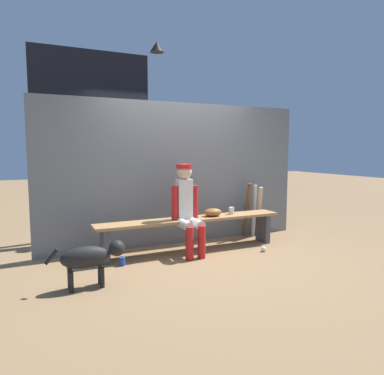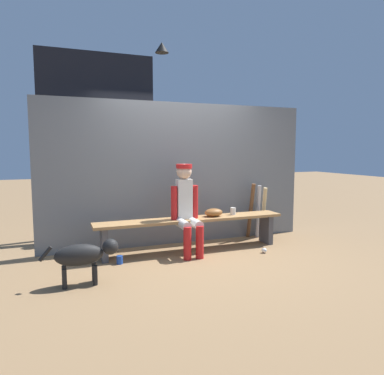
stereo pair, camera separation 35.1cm
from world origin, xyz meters
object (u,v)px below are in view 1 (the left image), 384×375
bat_aluminum_silver (254,211)px  scoreboard (96,98)px  dugout_bench (192,225)px  cup_on_bench (231,211)px  bat_wood_dark (247,210)px  cup_on_ground (122,261)px  baseball_glove (213,212)px  baseball (264,249)px  dog (91,257)px  player_seated (187,206)px  bat_wood_natural (259,211)px

bat_aluminum_silver → scoreboard: 3.26m
dugout_bench → cup_on_bench: bearing=1.7°
bat_wood_dark → cup_on_ground: bearing=-165.7°
baseball_glove → bat_aluminum_silver: bearing=20.0°
bat_wood_dark → cup_on_ground: (-2.30, -0.59, -0.41)m
baseball → cup_on_bench: (-0.25, 0.50, 0.51)m
baseball → scoreboard: 3.62m
bat_aluminum_silver → cup_on_bench: size_ratio=8.11×
baseball_glove → cup_on_ground: bearing=-171.0°
scoreboard → cup_on_bench: bearing=-38.7°
baseball → dog: (-2.51, -0.32, 0.30)m
dog → scoreboard: bearing=77.7°
dugout_bench → bat_wood_dark: size_ratio=3.04×
scoreboard → dog: (-0.49, -2.24, -2.00)m
player_seated → bat_wood_dark: size_ratio=1.38×
dugout_bench → player_seated: bearing=-138.1°
player_seated → cup_on_bench: 0.83m
cup_on_ground → bat_wood_natural: bearing=12.8°
dugout_bench → player_seated: player_seated is taller
cup_on_ground → dog: bearing=-129.5°
baseball → cup_on_bench: bearing=116.7°
scoreboard → bat_aluminum_silver: bearing=-23.8°
baseball_glove → bat_wood_dark: size_ratio=0.30×
baseball_glove → scoreboard: scoreboard is taller
baseball → scoreboard: size_ratio=0.02×
cup_on_bench → scoreboard: size_ratio=0.03×
dugout_bench → cup_on_ground: bearing=-168.2°
dugout_bench → cup_on_bench: size_ratio=25.85×
scoreboard → bat_wood_natural: bearing=-23.3°
bat_aluminum_silver → bat_wood_natural: bat_aluminum_silver is taller
bat_wood_natural → baseball: bat_wood_natural is taller
bat_wood_natural → scoreboard: (-2.53, 1.09, 1.91)m
cup_on_ground → scoreboard: size_ratio=0.03×
baseball_glove → dugout_bench: bearing=180.0°
bat_wood_dark → cup_on_bench: bearing=-146.6°
bat_wood_dark → dog: (-2.77, -1.16, -0.13)m
dugout_bench → bat_wood_natural: 1.48m
bat_wood_natural → scoreboard: bearing=156.7°
bat_aluminum_silver → baseball_glove: bearing=-160.0°
dugout_bench → bat_wood_dark: bat_wood_dark is taller
dugout_bench → baseball: (0.94, -0.48, -0.35)m
player_seated → baseball_glove: bearing=13.1°
bat_wood_dark → cup_on_ground: 2.41m
player_seated → baseball_glove: (0.47, 0.11, -0.15)m
bat_aluminum_silver → cup_on_ground: bearing=-166.4°
bat_aluminum_silver → cup_on_ground: bat_aluminum_silver is taller
cup_on_ground → baseball_glove: bearing=9.0°
dugout_bench → player_seated: (-0.12, -0.11, 0.31)m
baseball_glove → bat_wood_natural: (1.09, 0.35, -0.12)m
bat_wood_natural → baseball_glove: bearing=-162.3°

